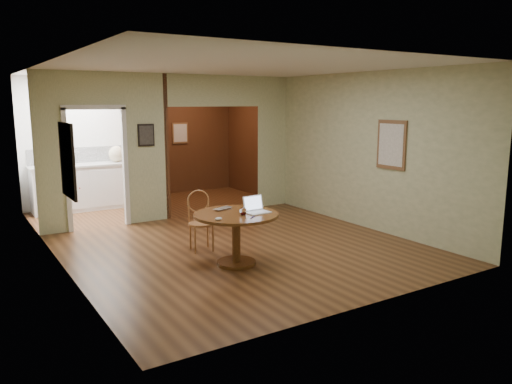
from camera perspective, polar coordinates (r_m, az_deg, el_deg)
floor at (r=7.56m, az=-1.17°, el=-6.57°), size 5.00×5.00×0.00m
room_shell at (r=9.90m, az=-12.89°, el=4.78°), size 5.20×7.50×5.00m
dining_table at (r=6.75m, az=-2.28°, el=-3.99°), size 1.14×1.14×0.71m
chair at (r=7.49m, az=-6.40°, el=-2.84°), size 0.44×0.44×0.90m
open_laptop at (r=6.76m, az=-0.05°, el=-1.82°), size 0.33×0.29×0.22m
closed_laptop at (r=6.92m, az=-3.53°, el=-1.96°), size 0.35×0.29×0.02m
mouse at (r=6.32m, az=-4.31°, el=-3.08°), size 0.10×0.07×0.04m
wine_glass at (r=6.58m, az=-1.48°, el=-2.20°), size 0.10×0.10×0.11m
pen at (r=6.47m, az=-0.38°, el=-2.88°), size 0.13×0.10×0.01m
kitchen_cabinet at (r=10.81m, az=-19.07°, el=0.56°), size 2.06×0.60×0.94m
grocery_bag at (r=10.90m, az=-15.66°, el=4.20°), size 0.42×0.39×0.34m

